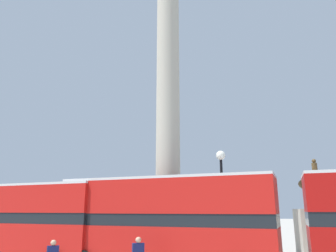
{
  "coord_description": "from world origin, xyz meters",
  "views": [
    {
      "loc": [
        6.66,
        -18.92,
        2.81
      ],
      "look_at": [
        0.0,
        0.0,
        7.97
      ],
      "focal_mm": 35.0,
      "sensor_mm": 36.0,
      "label": 1
    }
  ],
  "objects_px": {
    "bus_c": "(19,219)",
    "monument_column": "(168,157)",
    "street_lamp": "(222,194)",
    "equestrian_statue": "(321,224)",
    "bus_b": "(165,219)"
  },
  "relations": [
    {
      "from": "monument_column",
      "to": "equestrian_statue",
      "type": "distance_m",
      "value": 11.07
    },
    {
      "from": "monument_column",
      "to": "equestrian_statue",
      "type": "height_order",
      "value": "monument_column"
    },
    {
      "from": "bus_c",
      "to": "street_lamp",
      "type": "distance_m",
      "value": 11.52
    },
    {
      "from": "bus_c",
      "to": "equestrian_statue",
      "type": "height_order",
      "value": "equestrian_statue"
    },
    {
      "from": "equestrian_statue",
      "to": "bus_c",
      "type": "bearing_deg",
      "value": -163.03
    },
    {
      "from": "monument_column",
      "to": "bus_b",
      "type": "distance_m",
      "value": 5.33
    },
    {
      "from": "bus_b",
      "to": "street_lamp",
      "type": "height_order",
      "value": "street_lamp"
    },
    {
      "from": "bus_b",
      "to": "street_lamp",
      "type": "relative_size",
      "value": 1.76
    },
    {
      "from": "monument_column",
      "to": "bus_b",
      "type": "bearing_deg",
      "value": -72.5
    },
    {
      "from": "bus_c",
      "to": "monument_column",
      "type": "bearing_deg",
      "value": 27.38
    },
    {
      "from": "bus_c",
      "to": "equestrian_statue",
      "type": "bearing_deg",
      "value": 31.44
    },
    {
      "from": "equestrian_statue",
      "to": "street_lamp",
      "type": "relative_size",
      "value": 1.06
    },
    {
      "from": "monument_column",
      "to": "street_lamp",
      "type": "height_order",
      "value": "monument_column"
    },
    {
      "from": "bus_c",
      "to": "bus_b",
      "type": "bearing_deg",
      "value": 1.46
    },
    {
      "from": "street_lamp",
      "to": "bus_b",
      "type": "bearing_deg",
      "value": -141.55
    }
  ]
}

